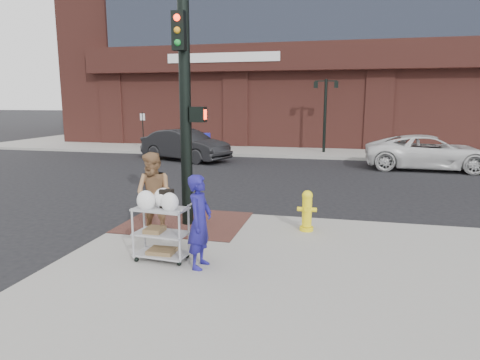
% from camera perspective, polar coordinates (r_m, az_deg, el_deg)
% --- Properties ---
extents(ground, '(220.00, 220.00, 0.00)m').
position_cam_1_polar(ground, '(9.35, -5.72, -8.25)').
color(ground, black).
rests_on(ground, ground).
extents(sidewalk_far, '(65.00, 36.00, 0.15)m').
position_cam_1_polar(sidewalk_far, '(41.58, 26.72, 5.41)').
color(sidewalk_far, '#999690').
rests_on(sidewalk_far, ground).
extents(brick_curb_ramp, '(2.80, 2.40, 0.01)m').
position_cam_1_polar(brick_curb_ramp, '(10.31, -7.28, -5.58)').
color(brick_curb_ramp, '#4B2923').
rests_on(brick_curb_ramp, sidewalk_near).
extents(lamp_post, '(1.32, 0.22, 4.00)m').
position_cam_1_polar(lamp_post, '(24.38, 11.29, 9.45)').
color(lamp_post, black).
rests_on(lamp_post, sidewalk_far).
extents(parking_sign, '(0.05, 0.05, 2.20)m').
position_cam_1_polar(parking_sign, '(26.06, -12.80, 6.44)').
color(parking_sign, black).
rests_on(parking_sign, sidewalk_far).
extents(traffic_signal_pole, '(0.61, 0.51, 5.00)m').
position_cam_1_polar(traffic_signal_pole, '(9.74, -7.22, 9.44)').
color(traffic_signal_pole, black).
rests_on(traffic_signal_pole, sidewalk_near).
extents(woman_blue, '(0.42, 0.62, 1.63)m').
position_cam_1_polar(woman_blue, '(7.38, -5.38, -5.54)').
color(woman_blue, navy).
rests_on(woman_blue, sidewalk_near).
extents(pedestrian_tan, '(0.95, 0.79, 1.80)m').
position_cam_1_polar(pedestrian_tan, '(9.21, -11.36, -1.93)').
color(pedestrian_tan, '#976D47').
rests_on(pedestrian_tan, sidewalk_near).
extents(sedan_dark, '(5.05, 3.26, 1.57)m').
position_cam_1_polar(sedan_dark, '(21.86, -7.33, 4.65)').
color(sedan_dark, black).
rests_on(sedan_dark, ground).
extents(minivan_white, '(5.51, 2.67, 1.51)m').
position_cam_1_polar(minivan_white, '(20.60, 23.92, 3.39)').
color(minivan_white, silver).
rests_on(minivan_white, ground).
extents(utility_cart, '(0.99, 0.61, 1.31)m').
position_cam_1_polar(utility_cart, '(7.86, -10.48, -6.36)').
color(utility_cart, '#A1A2A7').
rests_on(utility_cart, sidewalk_near).
extents(fire_hydrant, '(0.43, 0.30, 0.91)m').
position_cam_1_polar(fire_hydrant, '(9.60, 8.92, -3.99)').
color(fire_hydrant, yellow).
rests_on(fire_hydrant, sidewalk_near).
extents(newsbox_red, '(0.53, 0.50, 1.00)m').
position_cam_1_polar(newsbox_red, '(25.15, -7.30, 5.11)').
color(newsbox_red, '#A11B12').
rests_on(newsbox_red, sidewalk_far).
extents(newsbox_yellow, '(0.41, 0.38, 0.91)m').
position_cam_1_polar(newsbox_yellow, '(24.95, -8.01, 4.94)').
color(newsbox_yellow, yellow).
rests_on(newsbox_yellow, sidewalk_far).
extents(newsbox_blue, '(0.43, 0.39, 0.99)m').
position_cam_1_polar(newsbox_blue, '(25.00, -4.53, 5.12)').
color(newsbox_blue, '#1C23B9').
rests_on(newsbox_blue, sidewalk_far).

